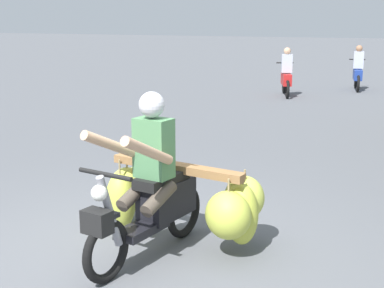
# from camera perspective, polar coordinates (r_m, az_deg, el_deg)

# --- Properties ---
(ground_plane) EXTENTS (120.00, 120.00, 0.00)m
(ground_plane) POSITION_cam_1_polar(r_m,az_deg,el_deg) (5.52, -6.50, -11.14)
(ground_plane) COLOR #56595E
(motorbike_main_loaded) EXTENTS (1.84, 1.96, 1.58)m
(motorbike_main_loaded) POSITION_cam_1_polar(r_m,az_deg,el_deg) (5.56, -2.36, -5.27)
(motorbike_main_loaded) COLOR black
(motorbike_main_loaded) RESTS_ON ground
(motorbike_distant_ahead_left) EXTENTS (0.57, 1.60, 1.40)m
(motorbike_distant_ahead_left) POSITION_cam_1_polar(r_m,az_deg,el_deg) (18.21, 16.61, 7.07)
(motorbike_distant_ahead_left) COLOR black
(motorbike_distant_ahead_left) RESTS_ON ground
(motorbike_distant_ahead_right) EXTENTS (0.73, 1.55, 1.40)m
(motorbike_distant_ahead_right) POSITION_cam_1_polar(r_m,az_deg,el_deg) (16.34, 9.63, 6.81)
(motorbike_distant_ahead_right) COLOR black
(motorbike_distant_ahead_right) RESTS_ON ground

